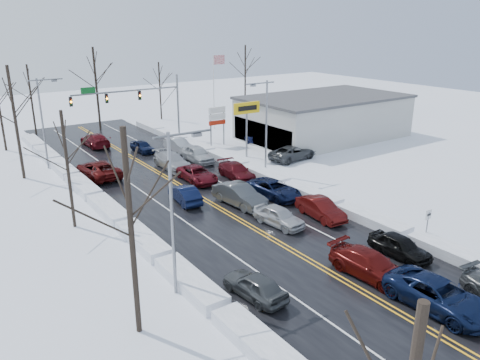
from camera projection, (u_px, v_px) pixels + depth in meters
ground at (257, 230)px, 33.35m from camera, size 160.00×160.00×0.00m
road_surface at (241, 221)px, 34.91m from camera, size 14.00×84.00×0.01m
snow_bank_left at (146, 247)px, 30.81m from camera, size 1.53×72.00×0.71m
snow_bank_right at (315, 200)px, 39.01m from camera, size 1.53×72.00×0.71m
traffic_signal_mast at (139, 99)px, 55.25m from camera, size 13.28×0.39×8.00m
tires_plus_sign at (247, 112)px, 49.87m from camera, size 3.20×0.34×6.00m
used_vehicles_sign at (217, 118)px, 55.08m from camera, size 2.20×0.22×4.65m
speed_limit_sign at (428, 220)px, 31.02m from camera, size 0.55×0.09×2.35m
flagpole at (215, 86)px, 62.99m from camera, size 1.87×1.20×10.00m
dealership_building at (324, 117)px, 59.44m from camera, size 20.40×12.40×5.30m
streetlight_ne at (265, 120)px, 43.91m from camera, size 3.20×0.25×9.00m
streetlight_sw at (175, 202)px, 24.06m from camera, size 3.20×0.25×9.00m
streetlight_nw at (44, 116)px, 45.87m from camera, size 3.20×0.25×9.00m
tree_left_b at (128, 195)px, 20.24m from camera, size 4.00×4.00×10.00m
tree_left_c at (65, 147)px, 32.02m from camera, size 3.40×3.40×8.50m
tree_left_d at (12, 101)px, 42.09m from camera, size 4.20×4.20×10.50m
tree_far_b at (29, 86)px, 60.03m from camera, size 3.60×3.60×9.00m
tree_far_c at (95, 72)px, 62.34m from camera, size 4.40×4.40×11.00m
tree_far_d at (159, 80)px, 69.45m from camera, size 3.40×3.40×8.50m
tree_far_e at (245, 65)px, 78.02m from camera, size 4.20×4.20×10.50m
queued_car_2 at (437, 308)px, 24.23m from camera, size 2.71×5.69×1.57m
queued_car_3 at (369, 276)px, 27.29m from camera, size 2.44×5.30×1.50m
queued_car_4 at (279, 225)px, 34.16m from camera, size 2.22×4.38×1.43m
queued_car_5 at (240, 205)px, 37.91m from camera, size 2.33×5.35×1.71m
queued_car_6 at (198, 181)px, 43.55m from camera, size 2.52×5.10×1.39m
queued_car_7 at (172, 168)px, 47.44m from camera, size 2.25×5.43×1.57m
queued_car_8 at (143, 152)px, 53.34m from camera, size 1.80×3.97×1.32m
queued_car_12 at (399, 256)px, 29.63m from camera, size 1.73×4.17×1.41m
queued_car_13 at (320, 218)px, 35.44m from camera, size 1.97×4.64×1.49m
queued_car_14 at (273, 197)px, 39.62m from camera, size 3.03×5.48×1.45m
queued_car_15 at (237, 178)px, 44.35m from camera, size 2.52×5.14×1.44m
queued_car_16 at (198, 162)px, 49.68m from camera, size 2.23×5.00×1.67m
queued_car_17 at (179, 152)px, 53.51m from camera, size 1.87×4.64×1.50m
oncoming_car_0 at (185, 202)px, 38.51m from camera, size 1.97×4.41×1.40m
oncoming_car_1 at (99, 177)px, 44.64m from camera, size 3.16×6.04×1.62m
oncoming_car_2 at (96, 146)px, 55.75m from camera, size 2.38×5.48×1.57m
oncoming_car_3 at (255, 296)px, 25.28m from camera, size 2.04×4.20×1.38m
parked_car_0 at (292, 160)px, 50.36m from camera, size 5.80×3.20×1.54m
parked_car_1 at (298, 151)px, 53.87m from camera, size 2.72×5.64×1.58m
parked_car_2 at (249, 141)px, 58.25m from camera, size 2.31×4.67×1.53m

